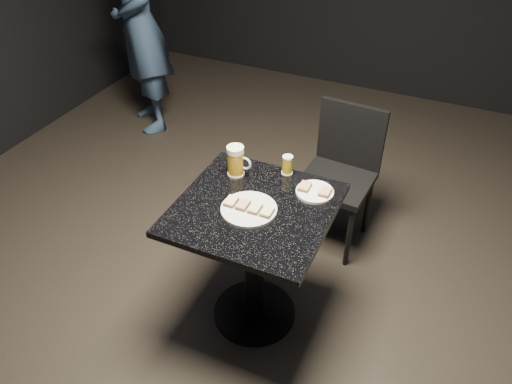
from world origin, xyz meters
TOP-DOWN VIEW (x-y plane):
  - floor at (0.00, 0.00)m, footprint 6.00×6.00m
  - plate_large at (-0.01, -0.03)m, footprint 0.26×0.26m
  - plate_small at (0.22, 0.21)m, footprint 0.18×0.18m
  - patron at (-1.68, 1.54)m, footprint 0.75×0.74m
  - table at (0.00, 0.00)m, footprint 0.70×0.70m
  - beer_mug at (-0.19, 0.20)m, footprint 0.13×0.09m
  - beer_tumbler at (0.04, 0.31)m, footprint 0.06×0.06m
  - chair at (0.19, 0.82)m, footprint 0.43×0.43m
  - canapes_on_plate_large at (-0.01, -0.03)m, footprint 0.23×0.07m
  - canapes_on_plate_small at (0.22, 0.21)m, footprint 0.15×0.07m

SIDE VIEW (x-z plane):
  - floor at x=0.00m, z-range 0.00..0.00m
  - chair at x=0.19m, z-range 0.06..0.93m
  - table at x=0.00m, z-range 0.13..0.88m
  - plate_large at x=-0.01m, z-range 0.75..0.76m
  - plate_small at x=0.22m, z-range 0.75..0.76m
  - canapes_on_plate_large at x=-0.01m, z-range 0.76..0.78m
  - canapes_on_plate_small at x=0.22m, z-range 0.76..0.78m
  - beer_tumbler at x=0.04m, z-range 0.75..0.85m
  - beer_mug at x=-0.19m, z-range 0.75..0.91m
  - patron at x=-1.68m, z-range 0.00..1.74m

